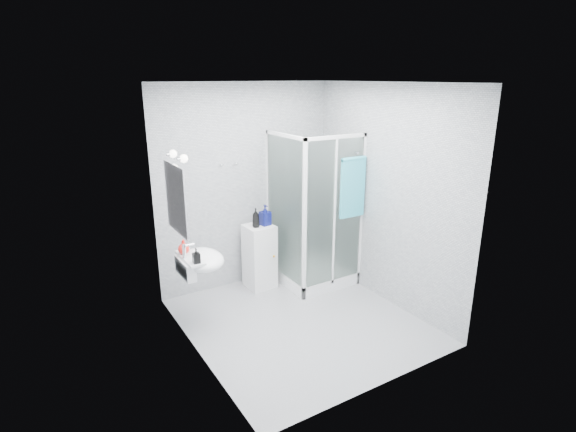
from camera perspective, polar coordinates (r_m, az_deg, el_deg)
room at (r=4.70m, az=1.70°, el=0.57°), size 2.40×2.60×2.60m
shower_enclosure at (r=5.94m, az=3.01°, el=-4.52°), size 0.90×0.95×2.00m
wall_basin at (r=4.84m, az=-11.20°, el=-5.61°), size 0.46×0.56×0.35m
mirror at (r=4.56m, az=-14.05°, el=2.11°), size 0.02×0.60×0.70m
vanity_lights at (r=4.48m, az=-13.84°, el=7.38°), size 0.10×0.40×0.08m
wall_hooks at (r=5.59m, az=-7.54°, el=6.50°), size 0.23×0.06×0.03m
storage_cabinet at (r=5.86m, az=-3.62°, el=-5.14°), size 0.36×0.38×0.84m
hand_towel at (r=5.53m, az=8.22°, el=3.80°), size 0.35×0.05×0.75m
shampoo_bottle_a at (r=5.62m, az=-4.11°, el=-0.23°), size 0.12×0.12×0.25m
shampoo_bottle_b at (r=5.69m, az=-2.92°, el=0.12°), size 0.14×0.14×0.26m
soap_dispenser_orange at (r=4.86m, az=-13.14°, el=-3.82°), size 0.15×0.15×0.15m
soap_dispenser_black at (r=4.59m, az=-11.58°, el=-4.98°), size 0.07×0.08×0.15m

